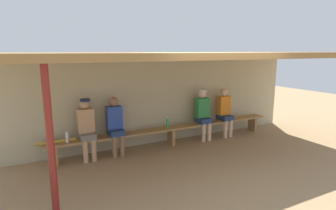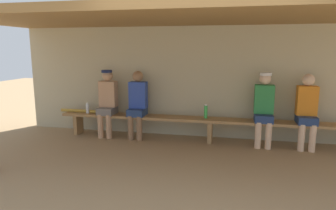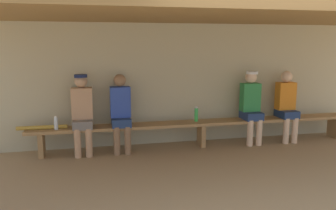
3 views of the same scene
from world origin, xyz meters
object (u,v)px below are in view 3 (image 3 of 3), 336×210
(bench, at_px, (201,125))
(baseball_bat, at_px, (42,127))
(player_with_sunglasses, at_px, (287,103))
(player_near_post, at_px, (251,104))
(water_bottle_clear, at_px, (56,123))
(water_bottle_orange, at_px, (196,114))
(player_leftmost, at_px, (82,111))
(player_in_white, at_px, (121,110))

(bench, distance_m, baseball_bat, 2.72)
(player_with_sunglasses, bearing_deg, player_near_post, 179.96)
(water_bottle_clear, height_order, water_bottle_orange, water_bottle_orange)
(player_leftmost, distance_m, water_bottle_orange, 1.99)
(bench, distance_m, player_in_white, 1.48)
(water_bottle_clear, xyz_separation_m, baseball_bat, (-0.22, 0.04, -0.07))
(player_in_white, relative_size, water_bottle_clear, 6.13)
(player_in_white, xyz_separation_m, water_bottle_orange, (1.35, 0.03, -0.14))
(player_with_sunglasses, distance_m, player_in_white, 3.13)
(baseball_bat, bearing_deg, bench, 1.55)
(player_leftmost, distance_m, player_in_white, 0.63)
(player_in_white, relative_size, water_bottle_orange, 5.01)
(water_bottle_clear, bearing_deg, player_with_sunglasses, 0.62)
(water_bottle_orange, bearing_deg, player_leftmost, -179.18)
(player_near_post, height_order, water_bottle_orange, player_near_post)
(player_leftmost, height_order, player_with_sunglasses, player_leftmost)
(player_with_sunglasses, height_order, player_in_white, same)
(player_in_white, xyz_separation_m, water_bottle_clear, (-1.06, -0.05, -0.17))
(player_near_post, bearing_deg, player_with_sunglasses, -0.04)
(bench, distance_m, player_leftmost, 2.11)
(player_near_post, bearing_deg, baseball_bat, -179.94)
(bench, relative_size, player_leftmost, 4.46)
(player_in_white, xyz_separation_m, baseball_bat, (-1.28, -0.00, -0.24))
(player_leftmost, bearing_deg, water_bottle_orange, 0.82)
(baseball_bat, bearing_deg, water_bottle_orange, 2.24)
(bench, relative_size, baseball_bat, 7.51)
(player_near_post, bearing_deg, player_leftmost, 180.00)
(bench, height_order, player_with_sunglasses, player_with_sunglasses)
(baseball_bat, bearing_deg, player_near_post, 1.60)
(player_leftmost, bearing_deg, baseball_bat, -179.68)
(player_leftmost, height_order, baseball_bat, player_leftmost)
(player_in_white, bearing_deg, water_bottle_orange, 1.22)
(bench, bearing_deg, player_near_post, 0.21)
(player_in_white, relative_size, baseball_bat, 1.67)
(water_bottle_clear, bearing_deg, bench, 0.97)
(water_bottle_orange, bearing_deg, player_near_post, -1.54)
(player_leftmost, xyz_separation_m, water_bottle_orange, (1.98, 0.03, -0.16))
(player_with_sunglasses, distance_m, water_bottle_orange, 1.78)
(player_with_sunglasses, height_order, water_bottle_orange, player_with_sunglasses)
(water_bottle_orange, bearing_deg, bench, -18.98)
(bench, xyz_separation_m, player_in_white, (-1.44, 0.00, 0.34))
(water_bottle_clear, bearing_deg, player_leftmost, 6.22)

